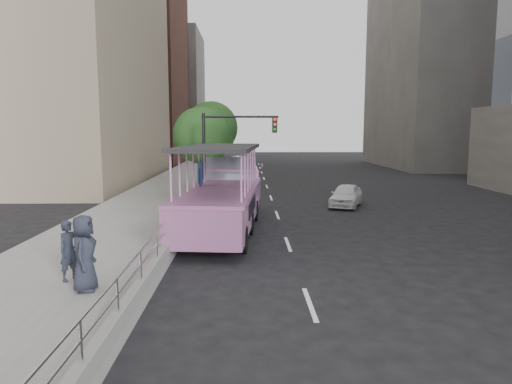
% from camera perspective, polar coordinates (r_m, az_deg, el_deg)
% --- Properties ---
extents(ground, '(160.00, 160.00, 0.00)m').
position_cam_1_polar(ground, '(13.40, 1.23, -10.74)').
color(ground, black).
extents(sidewalk, '(5.50, 80.00, 0.30)m').
position_cam_1_polar(sidewalk, '(23.65, -13.88, -2.51)').
color(sidewalk, '#A4A59F').
rests_on(sidewalk, ground).
extents(kerb_wall, '(0.24, 30.00, 0.36)m').
position_cam_1_polar(kerb_wall, '(15.40, -10.84, -6.58)').
color(kerb_wall, gray).
rests_on(kerb_wall, sidewalk).
extents(guardrail, '(0.07, 22.00, 0.71)m').
position_cam_1_polar(guardrail, '(15.25, -10.90, -4.16)').
color(guardrail, silver).
rests_on(guardrail, kerb_wall).
extents(duck_boat, '(3.58, 11.15, 3.64)m').
position_cam_1_polar(duck_boat, '(19.98, -3.93, -0.66)').
color(duck_boat, black).
rests_on(duck_boat, ground).
extents(car, '(2.76, 3.99, 1.26)m').
position_cam_1_polar(car, '(26.23, 11.19, -0.39)').
color(car, white).
rests_on(car, ground).
extents(pedestrian_near, '(0.63, 0.70, 1.61)m').
position_cam_1_polar(pedestrian_near, '(13.03, -22.34, -6.79)').
color(pedestrian_near, '#262A38').
rests_on(pedestrian_near, sidewalk).
extents(pedestrian_far, '(0.66, 0.97, 1.90)m').
position_cam_1_polar(pedestrian_far, '(12.04, -20.68, -7.16)').
color(pedestrian_far, '#262A38').
rests_on(pedestrian_far, sidewalk).
extents(parking_sign, '(0.29, 0.60, 2.88)m').
position_cam_1_polar(parking_sign, '(19.92, -6.98, 0.58)').
color(parking_sign, '#232325').
rests_on(parking_sign, ground).
extents(traffic_signal, '(4.20, 0.32, 5.20)m').
position_cam_1_polar(traffic_signal, '(25.25, -3.83, 5.97)').
color(traffic_signal, '#232325').
rests_on(traffic_signal, ground).
extents(street_tree_near, '(3.52, 3.52, 5.72)m').
position_cam_1_polar(street_tree_near, '(28.77, -6.72, 6.77)').
color(street_tree_near, '#3C2A1B').
rests_on(street_tree_near, ground).
extents(street_tree_far, '(3.97, 3.97, 6.45)m').
position_cam_1_polar(street_tree_far, '(34.73, -5.45, 7.73)').
color(street_tree_far, '#3C2A1B').
rests_on(street_tree_far, ground).
extents(midrise_brick, '(18.00, 16.00, 26.00)m').
position_cam_1_polar(midrise_brick, '(63.78, -17.69, 15.19)').
color(midrise_brick, brown).
rests_on(midrise_brick, ground).
extents(midrise_stone_a, '(20.00, 20.00, 32.00)m').
position_cam_1_polar(midrise_stone_a, '(61.94, 25.54, 17.87)').
color(midrise_stone_a, gray).
rests_on(midrise_stone_a, ground).
extents(midrise_stone_b, '(16.00, 14.00, 20.00)m').
position_cam_1_polar(midrise_stone_b, '(78.46, -12.80, 11.66)').
color(midrise_stone_b, gray).
rests_on(midrise_stone_b, ground).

